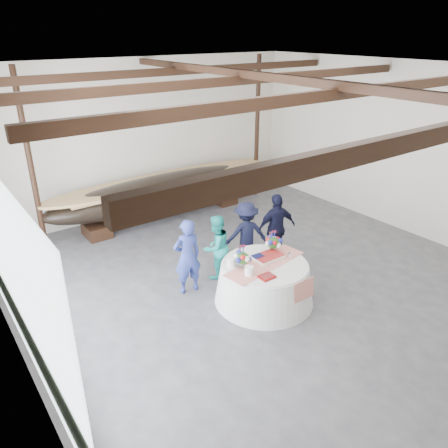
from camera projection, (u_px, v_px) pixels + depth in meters
floor at (280, 292)px, 9.41m from camera, size 10.00×12.00×0.01m
wall_back at (146, 138)px, 12.91m from camera, size 10.00×0.02×4.50m
wall_left at (13, 272)px, 5.80m from camera, size 0.02×12.00×4.50m
wall_right at (429, 154)px, 11.19m from camera, size 0.02×12.00×4.50m
ceiling at (294, 73)px, 7.57m from camera, size 10.00×12.00×0.01m
pavilion_structure at (261, 97)px, 8.40m from camera, size 9.80×11.76×4.50m
open_bay at (7, 268)px, 6.73m from camera, size 0.03×7.00×3.20m
longboat_display at (164, 191)px, 12.77m from camera, size 7.11×1.42×1.33m
banquet_table at (264, 282)px, 8.96m from camera, size 2.04×2.04×0.87m
tabletop_items at (259, 254)px, 8.84m from camera, size 1.95×1.00×0.40m
guest_woman_blue at (187, 256)px, 9.15m from camera, size 0.65×0.47×1.67m
guest_woman_teal at (216, 247)px, 9.73m from camera, size 0.82×0.69×1.49m
guest_man_left at (246, 234)px, 10.26m from camera, size 1.16×0.90×1.58m
guest_man_right at (276, 228)px, 10.41m from camera, size 1.07×0.62×1.71m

